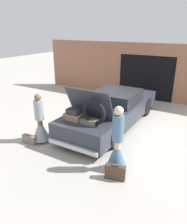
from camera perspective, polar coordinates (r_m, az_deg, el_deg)
ground_plane at (r=8.48m, az=4.88°, el=-3.07°), size 40.00×40.00×0.00m
garage_wall_back at (r=11.51m, az=13.66°, el=10.18°), size 12.00×0.14×2.80m
car at (r=8.25m, az=4.99°, el=0.61°), size 1.82×5.23×1.79m
person_left at (r=7.16m, az=-13.74°, el=-3.33°), size 0.54×0.54×1.60m
person_right at (r=5.60m, az=6.20°, el=-9.33°), size 0.54×0.54×1.76m
suitcase_beside_left_person at (r=7.31m, az=-16.38°, el=-6.86°), size 0.50×0.17×0.30m
suitcase_beside_right_person at (r=5.52m, az=5.68°, el=-15.38°), size 0.52×0.23×0.41m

